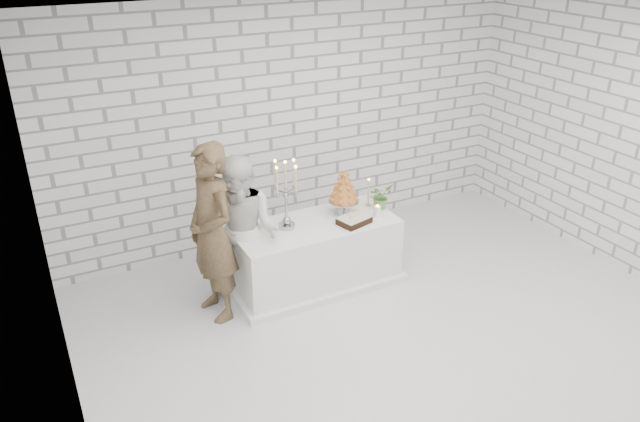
% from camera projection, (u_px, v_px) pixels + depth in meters
% --- Properties ---
extents(ground, '(6.00, 5.00, 0.01)m').
position_uv_depth(ground, '(403.00, 334.00, 6.10)').
color(ground, silver).
rests_on(ground, ground).
extents(ceiling, '(6.00, 5.00, 0.01)m').
position_uv_depth(ceiling, '(426.00, 23.00, 4.81)').
color(ceiling, white).
rests_on(ceiling, ground).
extents(wall_back, '(6.00, 0.01, 3.00)m').
position_uv_depth(wall_back, '(294.00, 122.00, 7.46)').
color(wall_back, white).
rests_on(wall_back, ground).
extents(wall_left, '(0.01, 5.00, 3.00)m').
position_uv_depth(wall_left, '(54.00, 280.00, 4.21)').
color(wall_left, white).
rests_on(wall_left, ground).
extents(wall_right, '(0.01, 5.00, 3.00)m').
position_uv_depth(wall_right, '(639.00, 145.00, 6.71)').
color(wall_right, white).
rests_on(wall_right, ground).
extents(cake_table, '(1.80, 0.80, 0.75)m').
position_uv_depth(cake_table, '(315.00, 254.00, 6.81)').
color(cake_table, white).
rests_on(cake_table, ground).
extents(groom, '(0.56, 0.75, 1.87)m').
position_uv_depth(groom, '(212.00, 233.00, 6.05)').
color(groom, '#433220').
rests_on(groom, ground).
extents(bride, '(1.01, 1.01, 1.65)m').
position_uv_depth(bride, '(243.00, 234.00, 6.27)').
color(bride, silver).
rests_on(bride, ground).
extents(candelabra, '(0.40, 0.40, 0.77)m').
position_uv_depth(candelabra, '(286.00, 195.00, 6.40)').
color(candelabra, '#9798A1').
rests_on(candelabra, cake_table).
extents(croquembouche, '(0.39, 0.39, 0.53)m').
position_uv_depth(croquembouche, '(344.00, 192.00, 6.76)').
color(croquembouche, '#A4541F').
rests_on(croquembouche, cake_table).
extents(chocolate_cake, '(0.39, 0.32, 0.08)m').
position_uv_depth(chocolate_cake, '(354.00, 220.00, 6.64)').
color(chocolate_cake, black).
rests_on(chocolate_cake, cake_table).
extents(pillar_candle, '(0.10, 0.10, 0.12)m').
position_uv_depth(pillar_candle, '(377.00, 211.00, 6.79)').
color(pillar_candle, white).
rests_on(pillar_candle, cake_table).
extents(extra_taper, '(0.07, 0.07, 0.32)m').
position_uv_depth(extra_taper, '(368.00, 193.00, 6.99)').
color(extra_taper, '#C0B68B').
rests_on(extra_taper, cake_table).
extents(flowers, '(0.32, 0.30, 0.29)m').
position_uv_depth(flowers, '(381.00, 196.00, 6.95)').
color(flowers, '#418035').
rests_on(flowers, cake_table).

